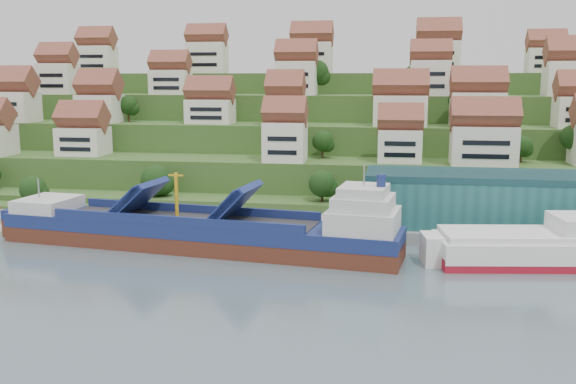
# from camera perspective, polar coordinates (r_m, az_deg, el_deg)

# --- Properties ---
(ground) EXTENTS (300.00, 300.00, 0.00)m
(ground) POSITION_cam_1_polar(r_m,az_deg,el_deg) (112.77, -4.69, -5.13)
(ground) COLOR slate
(ground) RESTS_ON ground
(quay) EXTENTS (180.00, 14.00, 2.20)m
(quay) POSITION_cam_1_polar(r_m,az_deg,el_deg) (124.02, 6.01, -3.23)
(quay) COLOR gray
(quay) RESTS_ON ground
(hillside) EXTENTS (260.00, 128.00, 31.00)m
(hillside) POSITION_cam_1_polar(r_m,az_deg,el_deg) (211.62, 2.05, 4.95)
(hillside) COLOR #2D4C1E
(hillside) RESTS_ON ground
(hillside_village) EXTENTS (157.55, 62.44, 29.36)m
(hillside_village) POSITION_cam_1_polar(r_m,az_deg,el_deg) (168.82, 1.22, 8.47)
(hillside_village) COLOR white
(hillside_village) RESTS_ON ground
(hillside_trees) EXTENTS (140.76, 62.51, 31.35)m
(hillside_trees) POSITION_cam_1_polar(r_m,az_deg,el_deg) (154.46, -4.66, 5.16)
(hillside_trees) COLOR #1C3E14
(hillside_trees) RESTS_ON ground
(warehouse) EXTENTS (60.00, 15.00, 10.00)m
(warehouse) POSITION_cam_1_polar(r_m,az_deg,el_deg) (127.12, 20.67, -0.69)
(warehouse) COLOR #246162
(warehouse) RESTS_ON quay
(flagpole) EXTENTS (1.28, 0.16, 8.00)m
(flagpole) POSITION_cam_1_polar(r_m,az_deg,el_deg) (118.04, 5.01, -1.02)
(flagpole) COLOR gray
(flagpole) RESTS_ON quay
(cargo_ship) EXTENTS (72.49, 20.06, 15.81)m
(cargo_ship) POSITION_cam_1_polar(r_m,az_deg,el_deg) (112.88, -7.20, -3.56)
(cargo_ship) COLOR #57271A
(cargo_ship) RESTS_ON ground
(second_ship) EXTENTS (31.12, 15.33, 8.65)m
(second_ship) POSITION_cam_1_polar(r_m,az_deg,el_deg) (110.72, 21.10, -4.68)
(second_ship) COLOR maroon
(second_ship) RESTS_ON ground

